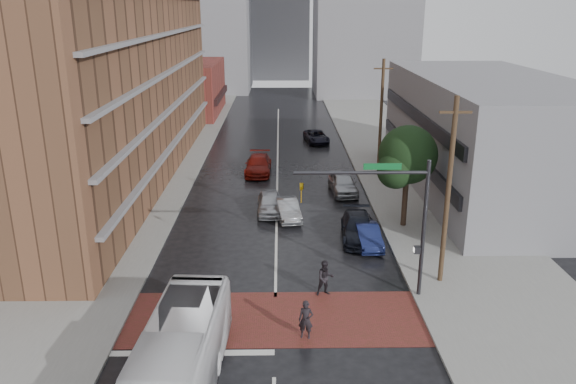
{
  "coord_description": "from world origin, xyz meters",
  "views": [
    {
      "loc": [
        0.3,
        -22.9,
        14.08
      ],
      "look_at": [
        0.73,
        8.98,
        3.5
      ],
      "focal_mm": 35.0,
      "sensor_mm": 36.0,
      "label": 1
    }
  ],
  "objects_px": {
    "pedestrian_a": "(306,320)",
    "car_parked_mid": "(358,228)",
    "car_travel_c": "(258,165)",
    "suv_travel": "(316,136)",
    "car_travel_a": "(269,203)",
    "car_travel_b": "(288,209)",
    "transit_bus": "(173,374)",
    "car_parked_far": "(343,183)",
    "pedestrian_b": "(325,278)",
    "car_parked_near": "(367,236)"
  },
  "relations": [
    {
      "from": "car_parked_far",
      "to": "transit_bus",
      "type": "bearing_deg",
      "value": -113.34
    },
    {
      "from": "pedestrian_b",
      "to": "car_parked_far",
      "type": "height_order",
      "value": "pedestrian_b"
    },
    {
      "from": "car_travel_c",
      "to": "car_parked_mid",
      "type": "xyz_separation_m",
      "value": [
        6.88,
        -14.89,
        -0.03
      ]
    },
    {
      "from": "suv_travel",
      "to": "car_parked_mid",
      "type": "distance_m",
      "value": 26.63
    },
    {
      "from": "car_travel_b",
      "to": "car_parked_near",
      "type": "height_order",
      "value": "car_travel_b"
    },
    {
      "from": "car_travel_c",
      "to": "car_parked_mid",
      "type": "bearing_deg",
      "value": -63.63
    },
    {
      "from": "car_travel_a",
      "to": "car_travel_b",
      "type": "relative_size",
      "value": 1.05
    },
    {
      "from": "transit_bus",
      "to": "car_travel_c",
      "type": "bearing_deg",
      "value": 89.78
    },
    {
      "from": "pedestrian_a",
      "to": "pedestrian_b",
      "type": "relative_size",
      "value": 0.96
    },
    {
      "from": "car_travel_a",
      "to": "car_travel_b",
      "type": "bearing_deg",
      "value": -42.88
    },
    {
      "from": "car_parked_far",
      "to": "suv_travel",
      "type": "bearing_deg",
      "value": 89.34
    },
    {
      "from": "pedestrian_a",
      "to": "suv_travel",
      "type": "relative_size",
      "value": 0.38
    },
    {
      "from": "transit_bus",
      "to": "suv_travel",
      "type": "relative_size",
      "value": 2.31
    },
    {
      "from": "pedestrian_a",
      "to": "car_parked_mid",
      "type": "distance_m",
      "value": 11.8
    },
    {
      "from": "transit_bus",
      "to": "car_parked_mid",
      "type": "bearing_deg",
      "value": 64.25
    },
    {
      "from": "car_travel_b",
      "to": "car_parked_near",
      "type": "distance_m",
      "value": 6.79
    },
    {
      "from": "car_travel_c",
      "to": "pedestrian_a",
      "type": "bearing_deg",
      "value": -81.73
    },
    {
      "from": "car_travel_b",
      "to": "transit_bus",
      "type": "bearing_deg",
      "value": -111.45
    },
    {
      "from": "suv_travel",
      "to": "car_travel_a",
      "type": "bearing_deg",
      "value": -110.7
    },
    {
      "from": "pedestrian_a",
      "to": "car_parked_mid",
      "type": "relative_size",
      "value": 0.35
    },
    {
      "from": "car_travel_b",
      "to": "car_travel_c",
      "type": "xyz_separation_m",
      "value": [
        -2.45,
        11.2,
        0.1
      ]
    },
    {
      "from": "car_parked_far",
      "to": "car_parked_mid",
      "type": "bearing_deg",
      "value": -94.01
    },
    {
      "from": "suv_travel",
      "to": "car_parked_mid",
      "type": "xyz_separation_m",
      "value": [
        1.01,
        -26.61,
        0.08
      ]
    },
    {
      "from": "car_parked_far",
      "to": "car_travel_c",
      "type": "bearing_deg",
      "value": 136.66
    },
    {
      "from": "transit_bus",
      "to": "car_parked_near",
      "type": "distance_m",
      "value": 17.41
    },
    {
      "from": "suv_travel",
      "to": "car_parked_near",
      "type": "bearing_deg",
      "value": -95.51
    },
    {
      "from": "car_travel_a",
      "to": "car_parked_far",
      "type": "xyz_separation_m",
      "value": [
        5.73,
        4.41,
        0.09
      ]
    },
    {
      "from": "transit_bus",
      "to": "car_parked_near",
      "type": "xyz_separation_m",
      "value": [
        9.21,
        14.75,
        -0.89
      ]
    },
    {
      "from": "suv_travel",
      "to": "car_parked_near",
      "type": "distance_m",
      "value": 27.7
    },
    {
      "from": "car_travel_c",
      "to": "car_travel_b",
      "type": "bearing_deg",
      "value": -76.13
    },
    {
      "from": "pedestrian_a",
      "to": "car_parked_far",
      "type": "relative_size",
      "value": 0.38
    },
    {
      "from": "transit_bus",
      "to": "pedestrian_a",
      "type": "height_order",
      "value": "transit_bus"
    },
    {
      "from": "transit_bus",
      "to": "suv_travel",
      "type": "xyz_separation_m",
      "value": [
        7.78,
        42.41,
        -0.88
      ]
    },
    {
      "from": "transit_bus",
      "to": "car_travel_b",
      "type": "xyz_separation_m",
      "value": [
        4.35,
        19.49,
        -0.87
      ]
    },
    {
      "from": "pedestrian_a",
      "to": "car_parked_near",
      "type": "bearing_deg",
      "value": 78.1
    },
    {
      "from": "car_parked_far",
      "to": "car_travel_a",
      "type": "bearing_deg",
      "value": -146.41
    },
    {
      "from": "pedestrian_a",
      "to": "pedestrian_b",
      "type": "bearing_deg",
      "value": 84.28
    },
    {
      "from": "car_parked_mid",
      "to": "suv_travel",
      "type": "bearing_deg",
      "value": 96.0
    },
    {
      "from": "car_travel_a",
      "to": "car_travel_c",
      "type": "bearing_deg",
      "value": 95.49
    },
    {
      "from": "pedestrian_a",
      "to": "car_travel_a",
      "type": "relative_size",
      "value": 0.42
    },
    {
      "from": "car_travel_a",
      "to": "car_parked_mid",
      "type": "relative_size",
      "value": 0.84
    },
    {
      "from": "pedestrian_a",
      "to": "transit_bus",
      "type": "bearing_deg",
      "value": -126.17
    },
    {
      "from": "car_travel_c",
      "to": "suv_travel",
      "type": "height_order",
      "value": "car_travel_c"
    },
    {
      "from": "car_travel_b",
      "to": "car_parked_near",
      "type": "relative_size",
      "value": 1.03
    },
    {
      "from": "car_parked_mid",
      "to": "car_travel_a",
      "type": "bearing_deg",
      "value": 143.63
    },
    {
      "from": "pedestrian_b",
      "to": "car_travel_b",
      "type": "relative_size",
      "value": 0.46
    },
    {
      "from": "car_travel_a",
      "to": "car_travel_c",
      "type": "relative_size",
      "value": 0.8
    },
    {
      "from": "car_travel_b",
      "to": "car_parked_mid",
      "type": "height_order",
      "value": "car_parked_mid"
    },
    {
      "from": "car_travel_a",
      "to": "car_parked_far",
      "type": "relative_size",
      "value": 0.89
    },
    {
      "from": "car_travel_a",
      "to": "car_parked_far",
      "type": "height_order",
      "value": "car_parked_far"
    }
  ]
}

